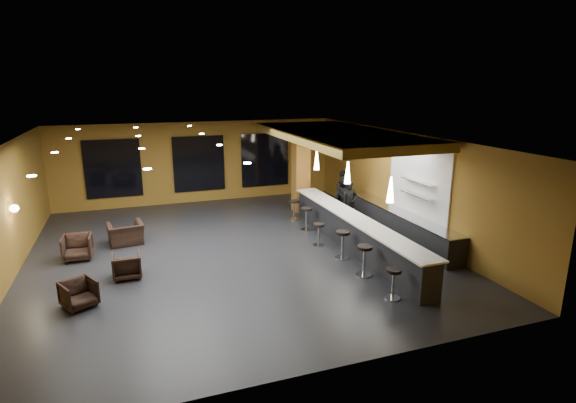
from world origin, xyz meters
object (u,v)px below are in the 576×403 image
object	(u,v)px
armchair_d	(126,234)
bar_stool_4	(307,216)
column	(301,169)
pendant_0	(391,190)
staff_c	(345,196)
armchair_b	(127,266)
bar_counter	(353,233)
bar_stool_0	(393,280)
staff_b	(345,194)
bar_stool_1	(364,257)
armchair_a	(79,294)
bar_stool_3	(319,232)
armchair_c	(78,247)
staff_a	(349,203)
bar_stool_2	(343,241)
pendant_2	(317,160)
pendant_1	(348,173)
prep_counter	(398,224)
bar_stool_5	(294,207)

from	to	relation	value
armchair_d	bar_stool_4	size ratio (longest dim) A/B	1.32
column	pendant_0	world-z (taller)	column
pendant_0	staff_c	world-z (taller)	pendant_0
armchair_b	bar_counter	bearing A→B (deg)	179.04
staff_c	bar_stool_0	size ratio (longest dim) A/B	2.16
bar_stool_0	staff_b	bearing A→B (deg)	73.16
pendant_0	bar_stool_1	distance (m)	1.94
bar_counter	staff_b	bearing A→B (deg)	67.89
bar_counter	staff_b	size ratio (longest dim) A/B	4.39
armchair_a	bar_stool_0	bearing A→B (deg)	-43.91
armchair_a	bar_stool_4	size ratio (longest dim) A/B	0.87
bar_stool_3	bar_stool_4	distance (m)	1.63
armchair_c	bar_stool_1	bearing A→B (deg)	-26.20
armchair_a	armchair_c	bearing A→B (deg)	67.73
pendant_0	bar_stool_1	xyz separation A→B (m)	(-0.71, -0.02, -1.80)
staff_a	bar_stool_3	world-z (taller)	staff_a
armchair_b	bar_stool_3	xyz separation A→B (m)	(5.84, 0.53, 0.13)
armchair_c	bar_stool_2	size ratio (longest dim) A/B	0.97
armchair_a	bar_stool_2	world-z (taller)	bar_stool_2
pendant_2	staff_a	distance (m)	1.98
armchair_a	pendant_1	bearing A→B (deg)	-14.25
staff_b	bar_stool_0	size ratio (longest dim) A/B	2.36
armchair_b	armchair_c	bearing A→B (deg)	-54.59
bar_counter	bar_stool_0	world-z (taller)	bar_counter
prep_counter	staff_c	world-z (taller)	staff_c
armchair_d	bar_stool_0	size ratio (longest dim) A/B	1.41
bar_stool_2	bar_stool_4	size ratio (longest dim) A/B	1.03
staff_a	armchair_d	size ratio (longest dim) A/B	1.52
staff_b	bar_stool_1	xyz separation A→B (m)	(-2.04, -5.29, -0.36)
pendant_0	armchair_a	world-z (taller)	pendant_0
pendant_0	bar_stool_5	distance (m)	5.85
armchair_d	pendant_1	bearing A→B (deg)	153.81
prep_counter	bar_stool_0	xyz separation A→B (m)	(-2.71, -3.95, 0.06)
staff_a	column	bearing A→B (deg)	115.62
bar_stool_5	armchair_c	bearing A→B (deg)	-167.69
pendant_0	bar_stool_3	size ratio (longest dim) A/B	0.95
armchair_c	staff_c	bearing A→B (deg)	9.37
bar_counter	pendant_2	world-z (taller)	pendant_2
bar_stool_0	bar_stool_3	size ratio (longest dim) A/B	1.04
staff_c	armchair_b	xyz separation A→B (m)	(-8.07, -3.18, -0.49)
armchair_d	bar_stool_0	xyz separation A→B (m)	(6.09, -6.25, 0.14)
bar_stool_0	bar_stool_3	bearing A→B (deg)	93.37
bar_counter	armchair_d	size ratio (longest dim) A/B	7.38
pendant_1	armchair_a	xyz separation A→B (m)	(-7.85, -1.86, -2.02)
staff_c	bar_stool_4	xyz separation A→B (m)	(-2.01, -1.04, -0.30)
prep_counter	pendant_0	size ratio (longest dim) A/B	8.57
armchair_b	bar_stool_5	distance (m)	7.02
bar_counter	bar_stool_2	bearing A→B (deg)	-135.40
pendant_2	bar_stool_1	size ratio (longest dim) A/B	0.82
bar_stool_5	bar_stool_3	bearing A→B (deg)	-94.90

